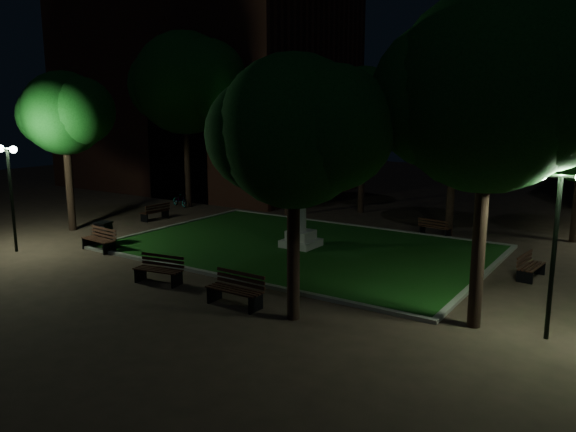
# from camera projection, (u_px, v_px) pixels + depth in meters

# --- Properties ---
(ground) EXTENTS (80.00, 80.00, 0.00)m
(ground) POSITION_uv_depth(u_px,v_px,m) (274.00, 259.00, 22.27)
(ground) COLOR #3C2D23
(lawn) EXTENTS (15.00, 10.00, 0.08)m
(lawn) POSITION_uv_depth(u_px,v_px,m) (301.00, 247.00, 23.90)
(lawn) COLOR #144111
(lawn) RESTS_ON ground
(lawn_kerb) EXTENTS (15.40, 10.40, 0.12)m
(lawn_kerb) POSITION_uv_depth(u_px,v_px,m) (301.00, 247.00, 23.90)
(lawn_kerb) COLOR slate
(lawn_kerb) RESTS_ON ground
(monument) EXTENTS (1.40, 1.40, 3.20)m
(monument) POSITION_uv_depth(u_px,v_px,m) (301.00, 226.00, 23.73)
(monument) COLOR #A09B92
(monument) RESTS_ON lawn
(building_main) EXTENTS (20.00, 12.00, 15.00)m
(building_main) POSITION_uv_depth(u_px,v_px,m) (203.00, 86.00, 40.72)
(building_main) COLOR #462118
(building_main) RESTS_ON ground
(tree_west) EXTENTS (4.82, 3.93, 7.60)m
(tree_west) POSITION_uv_depth(u_px,v_px,m) (65.00, 113.00, 26.32)
(tree_west) COLOR black
(tree_west) RESTS_ON ground
(tree_north_wl) EXTENTS (5.70, 4.65, 8.55)m
(tree_north_wl) POSITION_uv_depth(u_px,v_px,m) (289.00, 101.00, 29.84)
(tree_north_wl) COLOR black
(tree_north_wl) RESTS_ON ground
(tree_north_er) EXTENTS (5.68, 4.63, 7.79)m
(tree_north_er) POSITION_uv_depth(u_px,v_px,m) (457.00, 117.00, 25.17)
(tree_north_er) COLOR black
(tree_north_er) RESTS_ON ground
(tree_east) EXTENTS (6.37, 5.20, 8.90)m
(tree_east) POSITION_uv_depth(u_px,v_px,m) (494.00, 92.00, 14.14)
(tree_east) COLOR black
(tree_east) RESTS_ON ground
(tree_se) EXTENTS (5.10, 4.17, 7.37)m
(tree_se) POSITION_uv_depth(u_px,v_px,m) (296.00, 132.00, 14.91)
(tree_se) COLOR black
(tree_se) RESTS_ON ground
(tree_nw) EXTENTS (7.26, 5.93, 10.23)m
(tree_nw) POSITION_uv_depth(u_px,v_px,m) (186.00, 83.00, 32.31)
(tree_nw) COLOR black
(tree_nw) RESTS_ON ground
(tree_far_north) EXTENTS (4.98, 4.07, 8.13)m
(tree_far_north) POSITION_uv_depth(u_px,v_px,m) (365.00, 104.00, 30.86)
(tree_far_north) COLOR black
(tree_far_north) RESTS_ON ground
(lamppost_sw) EXTENTS (1.18, 0.28, 4.39)m
(lamppost_sw) POSITION_uv_depth(u_px,v_px,m) (10.00, 178.00, 22.80)
(lamppost_sw) COLOR black
(lamppost_sw) RESTS_ON ground
(lamppost_se) EXTENTS (1.18, 0.28, 4.39)m
(lamppost_se) POSITION_uv_depth(u_px,v_px,m) (557.00, 223.00, 14.01)
(lamppost_se) COLOR black
(lamppost_se) RESTS_ON ground
(lamppost_nw) EXTENTS (1.18, 0.28, 4.69)m
(lamppost_nw) POSITION_uv_depth(u_px,v_px,m) (207.00, 149.00, 36.16)
(lamppost_nw) COLOR black
(lamppost_nw) RESTS_ON ground
(bench_near_left) EXTENTS (1.80, 0.88, 0.95)m
(bench_near_left) POSITION_uv_depth(u_px,v_px,m) (159.00, 270.00, 19.14)
(bench_near_left) COLOR black
(bench_near_left) RESTS_ON ground
(bench_near_right) EXTENTS (1.85, 0.67, 1.01)m
(bench_near_right) POSITION_uv_depth(u_px,v_px,m) (236.00, 290.00, 16.95)
(bench_near_right) COLOR black
(bench_near_right) RESTS_ON ground
(bench_west_near) EXTENTS (1.77, 0.75, 0.95)m
(bench_west_near) POSITION_uv_depth(u_px,v_px,m) (100.00, 240.00, 23.47)
(bench_west_near) COLOR black
(bench_west_near) RESTS_ON ground
(bench_left_side) EXTENTS (0.68, 1.64, 0.88)m
(bench_left_side) POSITION_uv_depth(u_px,v_px,m) (156.00, 212.00, 29.75)
(bench_left_side) COLOR black
(bench_left_side) RESTS_ON ground
(bench_right_side) EXTENTS (0.73, 1.64, 0.87)m
(bench_right_side) POSITION_uv_depth(u_px,v_px,m) (530.00, 267.00, 19.68)
(bench_right_side) COLOR black
(bench_right_side) RESTS_ON ground
(bench_far_side) EXTENTS (1.54, 0.71, 0.82)m
(bench_far_side) POSITION_uv_depth(u_px,v_px,m) (434.00, 228.00, 26.10)
(bench_far_side) COLOR black
(bench_far_side) RESTS_ON ground
(trash_bin) EXTENTS (0.74, 0.74, 1.05)m
(trash_bin) POSITION_uv_depth(u_px,v_px,m) (104.00, 234.00, 24.27)
(trash_bin) COLOR black
(trash_bin) RESTS_ON ground
(bicycle) EXTENTS (1.60, 0.89, 0.80)m
(bicycle) POSITION_uv_depth(u_px,v_px,m) (180.00, 200.00, 33.85)
(bicycle) COLOR black
(bicycle) RESTS_ON ground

